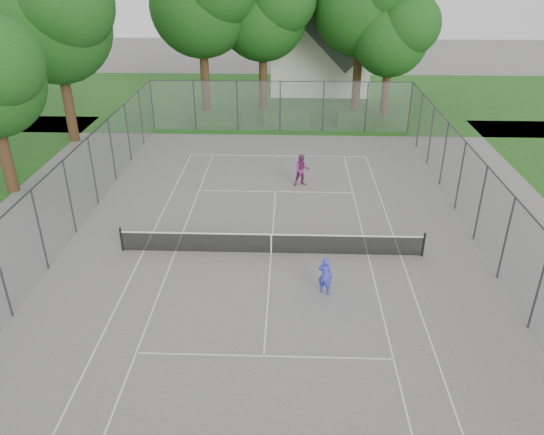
{
  "coord_description": "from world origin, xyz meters",
  "views": [
    {
      "loc": [
        0.72,
        -19.42,
        11.62
      ],
      "look_at": [
        0.0,
        1.0,
        1.2
      ],
      "focal_mm": 35.0,
      "sensor_mm": 36.0,
      "label": 1
    }
  ],
  "objects_px": {
    "tennis_net": "(271,243)",
    "house": "(320,42)",
    "girl_player": "(325,276)",
    "woman_player": "(302,170)"
  },
  "relations": [
    {
      "from": "tennis_net",
      "to": "house",
      "type": "bearing_deg",
      "value": 83.76
    },
    {
      "from": "tennis_net",
      "to": "girl_player",
      "type": "bearing_deg",
      "value": -53.25
    },
    {
      "from": "house",
      "to": "woman_player",
      "type": "relative_size",
      "value": 5.97
    },
    {
      "from": "tennis_net",
      "to": "woman_player",
      "type": "xyz_separation_m",
      "value": [
        1.4,
        7.33,
        0.37
      ]
    },
    {
      "from": "tennis_net",
      "to": "woman_player",
      "type": "height_order",
      "value": "woman_player"
    },
    {
      "from": "woman_player",
      "to": "house",
      "type": "bearing_deg",
      "value": 72.34
    },
    {
      "from": "tennis_net",
      "to": "house",
      "type": "xyz_separation_m",
      "value": [
        3.21,
        29.4,
        3.71
      ]
    },
    {
      "from": "house",
      "to": "woman_player",
      "type": "height_order",
      "value": "house"
    },
    {
      "from": "woman_player",
      "to": "girl_player",
      "type": "bearing_deg",
      "value": -98.96
    },
    {
      "from": "tennis_net",
      "to": "woman_player",
      "type": "relative_size",
      "value": 7.34
    }
  ]
}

